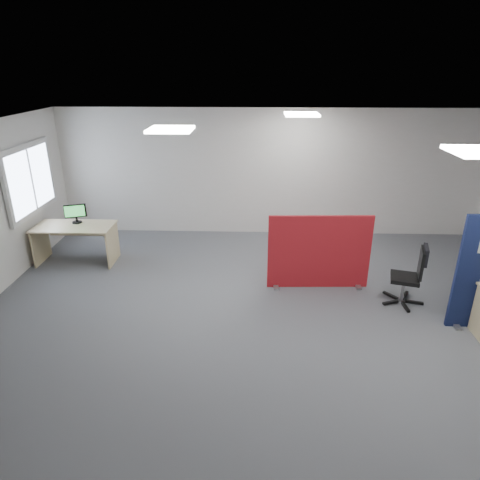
{
  "coord_description": "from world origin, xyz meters",
  "views": [
    {
      "loc": [
        -0.33,
        -5.5,
        3.5
      ],
      "look_at": [
        -0.54,
        0.58,
        1.0
      ],
      "focal_mm": 32.0,
      "sensor_mm": 36.0,
      "label": 1
    }
  ],
  "objects_px": {
    "red_divider": "(319,253)",
    "second_desk": "(76,234)",
    "monitor_second": "(76,213)",
    "office_chair": "(413,272)"
  },
  "relations": [
    {
      "from": "red_divider",
      "to": "office_chair",
      "type": "relative_size",
      "value": 1.74
    },
    {
      "from": "red_divider",
      "to": "office_chair",
      "type": "bearing_deg",
      "value": -23.08
    },
    {
      "from": "red_divider",
      "to": "monitor_second",
      "type": "relative_size",
      "value": 4.42
    },
    {
      "from": "second_desk",
      "to": "monitor_second",
      "type": "height_order",
      "value": "monitor_second"
    },
    {
      "from": "second_desk",
      "to": "office_chair",
      "type": "relative_size",
      "value": 1.48
    },
    {
      "from": "red_divider",
      "to": "monitor_second",
      "type": "xyz_separation_m",
      "value": [
        -4.43,
        1.01,
        0.31
      ]
    },
    {
      "from": "second_desk",
      "to": "monitor_second",
      "type": "distance_m",
      "value": 0.41
    },
    {
      "from": "office_chair",
      "to": "second_desk",
      "type": "bearing_deg",
      "value": -177.95
    },
    {
      "from": "red_divider",
      "to": "second_desk",
      "type": "relative_size",
      "value": 1.18
    },
    {
      "from": "red_divider",
      "to": "second_desk",
      "type": "xyz_separation_m",
      "value": [
        -4.43,
        0.88,
        -0.08
      ]
    }
  ]
}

